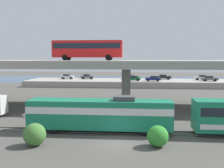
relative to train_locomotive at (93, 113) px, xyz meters
The scene contains 18 objects.
ground_plane 5.55m from the train_locomotive, 51.65° to the right, with size 260.00×260.00×0.00m, color #4C4944.
rail_strip_near 3.89m from the train_locomotive, 13.24° to the right, with size 110.00×0.12×0.12m, color #59544C.
rail_strip_far 3.89m from the train_locomotive, 13.24° to the left, with size 110.00×0.12×0.12m, color #59544C.
train_locomotive is the anchor object (origin of this frame).
highway_overpass 17.07m from the train_locomotive, 78.81° to the left, with size 96.00×12.84×7.98m.
transit_bus_on_overpass 18.80m from the train_locomotive, 102.02° to the left, with size 12.00×2.68×3.40m.
pier_parking_lot 51.12m from the train_locomotive, 86.45° to the left, with size 61.31×13.47×1.74m, color #9E998E.
parked_car_0 58.26m from the train_locomotive, 65.56° to the left, with size 4.13×1.83×1.50m.
parked_car_1 48.24m from the train_locomotive, 85.30° to the left, with size 4.10×1.88×1.50m.
parked_car_2 48.73m from the train_locomotive, 78.77° to the left, with size 4.23×1.98×1.50m.
parked_car_3 55.50m from the train_locomotive, 62.67° to the left, with size 4.36×1.84×1.50m.
parked_car_4 55.88m from the train_locomotive, 76.53° to the left, with size 4.37×2.00×1.50m.
parked_car_5 52.62m from the train_locomotive, 86.49° to the left, with size 4.50×1.98×1.50m.
parked_car_6 54.92m from the train_locomotive, 100.97° to the left, with size 4.04×1.96×1.50m.
parked_car_7 55.90m from the train_locomotive, 107.38° to the left, with size 4.03×1.99×1.50m.
harbor_water 74.10m from the train_locomotive, 87.55° to the left, with size 140.00×36.00×0.01m, color navy.
shrub_left 7.39m from the train_locomotive, 130.96° to the right, with size 2.21×2.21×2.21m, color #407432.
shrub_right 8.59m from the train_locomotive, 34.10° to the right, with size 2.06×2.06×2.06m, color #2F892F.
Camera 1 is at (1.89, -26.76, 8.57)m, focal length 44.28 mm.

